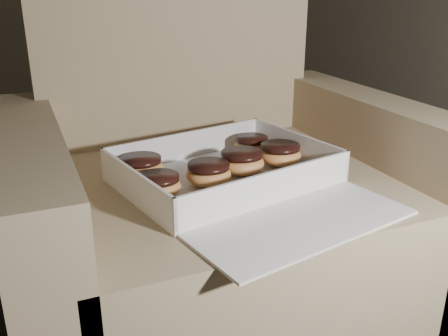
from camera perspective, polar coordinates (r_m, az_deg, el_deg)
armchair at (r=1.11m, az=-1.12°, el=-5.32°), size 0.83×0.70×0.87m
bakery_box at (r=0.95m, az=1.57°, el=-1.51°), size 0.47×0.52×0.07m
donut_a at (r=1.05m, az=6.43°, el=1.63°), size 0.09×0.09×0.04m
donut_b at (r=0.99m, az=2.05°, el=0.74°), size 0.09×0.09×0.04m
donut_c at (r=0.98m, az=-9.46°, el=0.12°), size 0.09×0.09×0.04m
donut_d at (r=1.11m, az=3.18°, el=2.71°), size 0.08×0.08×0.04m
donut_e at (r=0.94m, az=-1.77°, el=-0.59°), size 0.09×0.09×0.04m
donut_f at (r=0.90m, az=-7.48°, el=-1.94°), size 0.08×0.08×0.04m
crumb_a at (r=0.90m, az=1.86°, el=-3.07°), size 0.01×0.01×0.00m
crumb_b at (r=1.00m, az=11.38°, el=-0.81°), size 0.01×0.01×0.00m
crumb_c at (r=0.90m, az=-6.55°, el=-3.25°), size 0.01×0.01×0.00m
crumb_d at (r=1.00m, az=9.69°, el=-0.84°), size 0.01×0.01×0.00m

